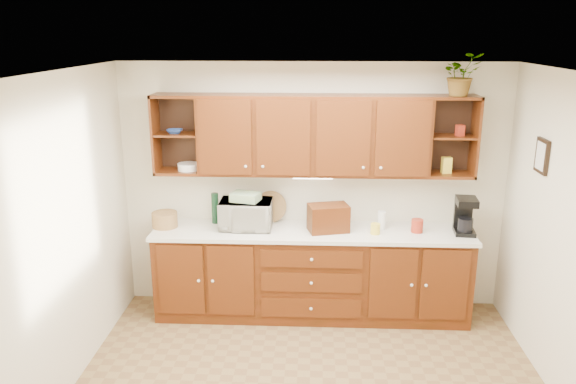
# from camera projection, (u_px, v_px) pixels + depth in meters

# --- Properties ---
(ceiling) EXTENTS (4.00, 4.00, 0.00)m
(ceiling) POSITION_uv_depth(u_px,v_px,m) (314.00, 75.00, 3.86)
(ceiling) COLOR white
(ceiling) RESTS_ON back_wall
(back_wall) EXTENTS (4.00, 0.00, 4.00)m
(back_wall) POSITION_uv_depth(u_px,v_px,m) (313.00, 188.00, 5.90)
(back_wall) COLOR beige
(back_wall) RESTS_ON floor
(left_wall) EXTENTS (0.00, 3.50, 3.50)m
(left_wall) POSITION_uv_depth(u_px,v_px,m) (52.00, 246.00, 4.31)
(left_wall) COLOR beige
(left_wall) RESTS_ON floor
(base_cabinets) EXTENTS (3.20, 0.60, 0.90)m
(base_cabinets) POSITION_uv_depth(u_px,v_px,m) (311.00, 274.00, 5.85)
(base_cabinets) COLOR #3B1C06
(base_cabinets) RESTS_ON floor
(countertop) EXTENTS (3.24, 0.64, 0.04)m
(countertop) POSITION_uv_depth(u_px,v_px,m) (312.00, 232.00, 5.71)
(countertop) COLOR silver
(countertop) RESTS_ON base_cabinets
(upper_cabinets) EXTENTS (3.20, 0.33, 0.80)m
(upper_cabinets) POSITION_uv_depth(u_px,v_px,m) (314.00, 135.00, 5.58)
(upper_cabinets) COLOR #3B1C06
(upper_cabinets) RESTS_ON back_wall
(undercabinet_light) EXTENTS (0.40, 0.05, 0.02)m
(undercabinet_light) POSITION_uv_depth(u_px,v_px,m) (313.00, 177.00, 5.65)
(undercabinet_light) COLOR white
(undercabinet_light) RESTS_ON upper_cabinets
(framed_picture) EXTENTS (0.03, 0.24, 0.30)m
(framed_picture) POSITION_uv_depth(u_px,v_px,m) (542.00, 156.00, 4.84)
(framed_picture) COLOR black
(framed_picture) RESTS_ON right_wall
(wicker_basket) EXTENTS (0.33, 0.33, 0.15)m
(wicker_basket) POSITION_uv_depth(u_px,v_px,m) (165.00, 220.00, 5.78)
(wicker_basket) COLOR #A77645
(wicker_basket) RESTS_ON countertop
(microwave) EXTENTS (0.53, 0.36, 0.29)m
(microwave) POSITION_uv_depth(u_px,v_px,m) (246.00, 214.00, 5.72)
(microwave) COLOR beige
(microwave) RESTS_ON countertop
(towel_stack) EXTENTS (0.32, 0.27, 0.08)m
(towel_stack) POSITION_uv_depth(u_px,v_px,m) (246.00, 197.00, 5.67)
(towel_stack) COLOR #D7DD68
(towel_stack) RESTS_ON microwave
(wine_bottle) EXTENTS (0.08, 0.08, 0.32)m
(wine_bottle) POSITION_uv_depth(u_px,v_px,m) (215.00, 208.00, 5.87)
(wine_bottle) COLOR black
(wine_bottle) RESTS_ON countertop
(woven_tray) EXTENTS (0.34, 0.14, 0.33)m
(woven_tray) POSITION_uv_depth(u_px,v_px,m) (271.00, 220.00, 5.96)
(woven_tray) COLOR #A77645
(woven_tray) RESTS_ON countertop
(bread_box) EXTENTS (0.44, 0.33, 0.27)m
(bread_box) POSITION_uv_depth(u_px,v_px,m) (328.00, 218.00, 5.64)
(bread_box) COLOR #3B1C06
(bread_box) RESTS_ON countertop
(mug_tree) EXTENTS (0.26, 0.25, 0.28)m
(mug_tree) POSITION_uv_depth(u_px,v_px,m) (335.00, 225.00, 5.72)
(mug_tree) COLOR #3B1C06
(mug_tree) RESTS_ON countertop
(canister_red) EXTENTS (0.12, 0.12, 0.13)m
(canister_red) POSITION_uv_depth(u_px,v_px,m) (417.00, 226.00, 5.63)
(canister_red) COLOR #9F2917
(canister_red) RESTS_ON countertop
(canister_white) EXTENTS (0.09, 0.09, 0.18)m
(canister_white) POSITION_uv_depth(u_px,v_px,m) (382.00, 220.00, 5.72)
(canister_white) COLOR white
(canister_white) RESTS_ON countertop
(canister_yellow) EXTENTS (0.12, 0.12, 0.11)m
(canister_yellow) POSITION_uv_depth(u_px,v_px,m) (375.00, 229.00, 5.58)
(canister_yellow) COLOR yellow
(canister_yellow) RESTS_ON countertop
(coffee_maker) EXTENTS (0.22, 0.27, 0.37)m
(coffee_maker) POSITION_uv_depth(u_px,v_px,m) (465.00, 216.00, 5.58)
(coffee_maker) COLOR black
(coffee_maker) RESTS_ON countertop
(bowl_stack) EXTENTS (0.18, 0.18, 0.04)m
(bowl_stack) POSITION_uv_depth(u_px,v_px,m) (175.00, 131.00, 5.61)
(bowl_stack) COLOR navy
(bowl_stack) RESTS_ON upper_cabinets
(plate_stack) EXTENTS (0.28, 0.28, 0.07)m
(plate_stack) POSITION_uv_depth(u_px,v_px,m) (188.00, 167.00, 5.72)
(plate_stack) COLOR white
(plate_stack) RESTS_ON upper_cabinets
(pantry_box_yellow) EXTENTS (0.10, 0.08, 0.16)m
(pantry_box_yellow) POSITION_uv_depth(u_px,v_px,m) (446.00, 165.00, 5.59)
(pantry_box_yellow) COLOR yellow
(pantry_box_yellow) RESTS_ON upper_cabinets
(pantry_box_red) EXTENTS (0.09, 0.08, 0.11)m
(pantry_box_red) POSITION_uv_depth(u_px,v_px,m) (460.00, 130.00, 5.47)
(pantry_box_red) COLOR #9F2917
(pantry_box_red) RESTS_ON upper_cabinets
(potted_plant) EXTENTS (0.43, 0.39, 0.41)m
(potted_plant) POSITION_uv_depth(u_px,v_px,m) (461.00, 74.00, 5.29)
(potted_plant) COLOR #999999
(potted_plant) RESTS_ON upper_cabinets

